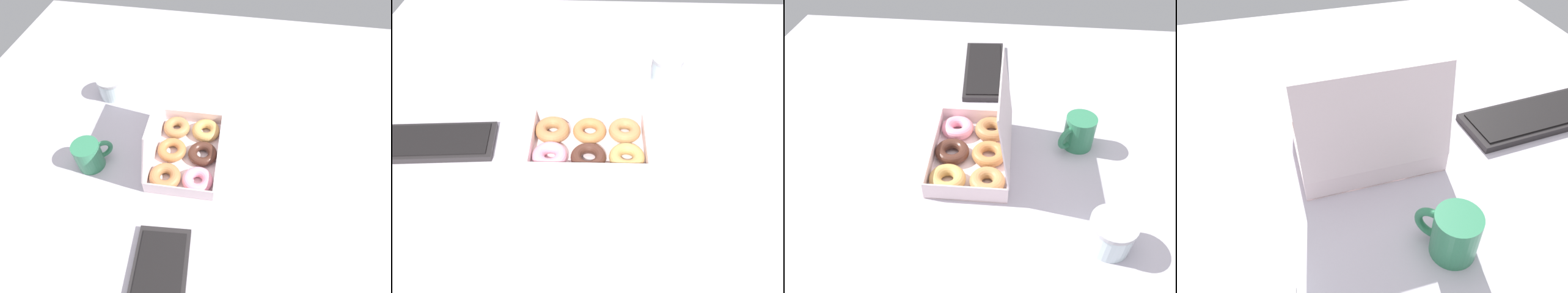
{
  "view_description": "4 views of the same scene",
  "coord_description": "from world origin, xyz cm",
  "views": [
    {
      "loc": [
        -62.54,
        -15.28,
        82.44
      ],
      "look_at": [
        -2.3,
        -5.16,
        4.69
      ],
      "focal_mm": 28.0,
      "sensor_mm": 36.0,
      "label": 1
    },
    {
      "loc": [
        0.32,
        -76.56,
        77.1
      ],
      "look_at": [
        -2.76,
        -4.97,
        3.36
      ],
      "focal_mm": 35.0,
      "sensor_mm": 36.0,
      "label": 2
    },
    {
      "loc": [
        73.12,
        8.33,
        74.79
      ],
      "look_at": [
        -1.79,
        0.39,
        5.63
      ],
      "focal_mm": 35.0,
      "sensor_mm": 36.0,
      "label": 3
    },
    {
      "loc": [
        13.19,
        62.0,
        61.45
      ],
      "look_at": [
        -4.2,
        -0.44,
        3.48
      ],
      "focal_mm": 35.0,
      "sensor_mm": 36.0,
      "label": 4
    }
  ],
  "objects": [
    {
      "name": "ground_plane",
      "position": [
        0.0,
        0.0,
        -1.0
      ],
      "size": [
        180.0,
        180.0,
        2.0
      ],
      "primitive_type": "cube",
      "color": "silver"
    },
    {
      "name": "donut_box",
      "position": [
        -3.26,
        -1.31,
        3.35
      ],
      "size": [
        33.74,
        23.56,
        26.32
      ],
      "color": "white",
      "rests_on": "ground_plane"
    },
    {
      "name": "keyboard",
      "position": [
        -48.67,
        -2.97,
        1.06
      ],
      "size": [
        39.05,
        17.24,
        2.2
      ],
      "color": "#262223",
      "rests_on": "ground_plane"
    },
    {
      "name": "coffee_mug",
      "position": [
        -11.37,
        27.31,
        5.06
      ],
      "size": [
        10.26,
        10.82,
        9.86
      ],
      "color": "#35835A",
      "rests_on": "ground_plane"
    },
    {
      "name": "glass_jar",
      "position": [
        21.74,
        31.78,
        4.17
      ],
      "size": [
        10.35,
        10.35,
        8.24
      ],
      "color": "silver",
      "rests_on": "ground_plane"
    }
  ]
}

